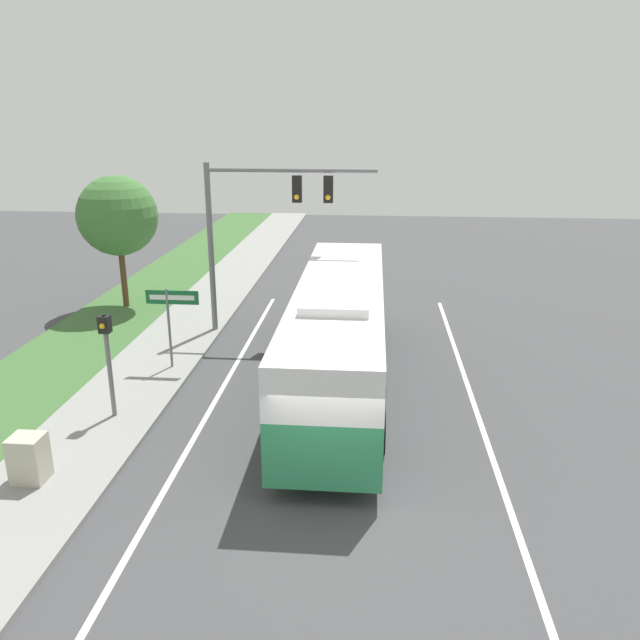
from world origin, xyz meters
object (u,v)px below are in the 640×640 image
(bus, at_px, (340,327))
(pedestrian_signal, at_px, (107,350))
(street_sign, at_px, (171,311))
(signal_gantry, at_px, (260,214))
(utility_cabinet, at_px, (29,458))

(bus, distance_m, pedestrian_signal, 6.36)
(street_sign, bearing_deg, pedestrian_signal, -99.07)
(signal_gantry, xyz_separation_m, pedestrian_signal, (-2.72, -7.15, -2.41))
(signal_gantry, bearing_deg, utility_cabinet, -107.64)
(bus, bearing_deg, utility_cabinet, -137.13)
(utility_cabinet, bearing_deg, pedestrian_signal, 79.99)
(street_sign, distance_m, utility_cabinet, 6.78)
(pedestrian_signal, height_order, utility_cabinet, pedestrian_signal)
(signal_gantry, bearing_deg, pedestrian_signal, -110.79)
(pedestrian_signal, distance_m, utility_cabinet, 3.44)
(bus, distance_m, street_sign, 5.25)
(signal_gantry, distance_m, utility_cabinet, 11.41)
(utility_cabinet, bearing_deg, bus, 42.87)
(bus, height_order, signal_gantry, signal_gantry)
(pedestrian_signal, height_order, street_sign, pedestrian_signal)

